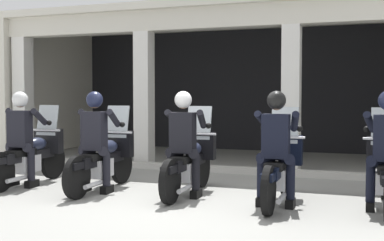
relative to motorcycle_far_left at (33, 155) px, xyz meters
The scene contains 11 objects.
ground_plane 3.94m from the motorcycle_far_left, 43.50° to the left, with size 80.00×80.00×0.00m, color gray.
station_building 5.78m from the motorcycle_far_left, 64.29° to the left, with size 10.67×4.26×3.50m.
kerb_strip 3.35m from the motorcycle_far_left, 43.85° to the left, with size 10.17×0.24×0.12m, color #B7B5AD.
motorcycle_far_left is the anchor object (origin of this frame).
police_officer_far_left 0.52m from the motorcycle_far_left, 90.26° to the right, with size 0.63×0.61×1.58m.
motorcycle_left 1.42m from the motorcycle_far_left, ahead, with size 0.62×2.04×1.35m.
police_officer_left 1.51m from the motorcycle_far_left, 12.24° to the right, with size 0.63×0.61×1.58m.
motorcycle_center 2.84m from the motorcycle_far_left, ahead, with size 0.62×2.04×1.35m.
police_officer_center 2.87m from the motorcycle_far_left, ahead, with size 0.63×0.61×1.58m.
motorcycle_right 4.25m from the motorcycle_far_left, ahead, with size 0.62×2.04×1.35m.
police_officer_right 4.29m from the motorcycle_far_left, ahead, with size 0.63×0.61×1.58m.
Camera 1 is at (2.58, -6.75, 1.52)m, focal length 46.35 mm.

